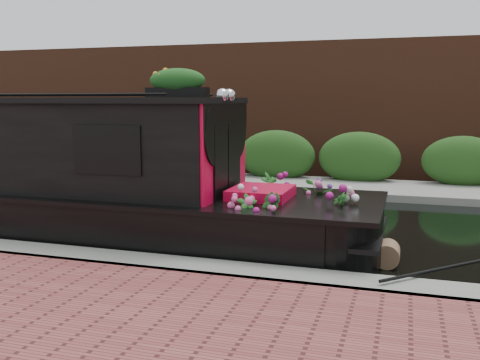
% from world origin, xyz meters
% --- Properties ---
extents(ground, '(80.00, 80.00, 0.00)m').
position_xyz_m(ground, '(0.00, 0.00, 0.00)').
color(ground, black).
rests_on(ground, ground).
extents(near_bank_coping, '(40.00, 0.60, 0.50)m').
position_xyz_m(near_bank_coping, '(0.00, -3.30, 0.00)').
color(near_bank_coping, gray).
rests_on(near_bank_coping, ground).
extents(far_bank_path, '(40.00, 2.40, 0.34)m').
position_xyz_m(far_bank_path, '(0.00, 4.20, 0.00)').
color(far_bank_path, gray).
rests_on(far_bank_path, ground).
extents(far_hedge, '(40.00, 1.10, 2.80)m').
position_xyz_m(far_hedge, '(0.00, 5.10, 0.00)').
color(far_hedge, '#224B19').
rests_on(far_hedge, ground).
extents(far_brick_wall, '(40.00, 1.00, 8.00)m').
position_xyz_m(far_brick_wall, '(0.00, 7.20, 0.00)').
color(far_brick_wall, '#582E1D').
rests_on(far_brick_wall, ground).
extents(rope_fender, '(0.34, 0.44, 0.34)m').
position_xyz_m(rope_fender, '(3.04, -1.81, 0.17)').
color(rope_fender, brown).
rests_on(rope_fender, ground).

